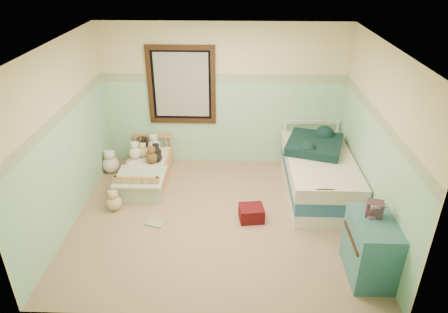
{
  "coord_description": "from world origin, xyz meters",
  "views": [
    {
      "loc": [
        0.24,
        -4.88,
        3.56
      ],
      "look_at": [
        0.07,
        0.35,
        0.83
      ],
      "focal_mm": 32.55,
      "sensor_mm": 36.0,
      "label": 1
    }
  ],
  "objects_px": {
    "toddler_bed_frame": "(147,175)",
    "floor_book": "(156,222)",
    "twin_bed_frame": "(317,187)",
    "plush_floor_tan": "(114,203)",
    "dresser": "(371,248)",
    "plush_floor_cream": "(111,165)",
    "red_pillow": "(251,213)"
  },
  "relations": [
    {
      "from": "plush_floor_tan",
      "to": "toddler_bed_frame",
      "type": "bearing_deg",
      "value": 70.44
    },
    {
      "from": "plush_floor_cream",
      "to": "red_pillow",
      "type": "bearing_deg",
      "value": -28.67
    },
    {
      "from": "plush_floor_cream",
      "to": "red_pillow",
      "type": "relative_size",
      "value": 0.84
    },
    {
      "from": "plush_floor_tan",
      "to": "floor_book",
      "type": "height_order",
      "value": "plush_floor_tan"
    },
    {
      "from": "toddler_bed_frame",
      "to": "plush_floor_tan",
      "type": "bearing_deg",
      "value": -109.56
    },
    {
      "from": "red_pillow",
      "to": "dresser",
      "type": "bearing_deg",
      "value": -37.48
    },
    {
      "from": "toddler_bed_frame",
      "to": "red_pillow",
      "type": "relative_size",
      "value": 4.07
    },
    {
      "from": "toddler_bed_frame",
      "to": "twin_bed_frame",
      "type": "distance_m",
      "value": 2.84
    },
    {
      "from": "toddler_bed_frame",
      "to": "plush_floor_tan",
      "type": "height_order",
      "value": "plush_floor_tan"
    },
    {
      "from": "dresser",
      "to": "floor_book",
      "type": "xyz_separation_m",
      "value": [
        -2.75,
        0.91,
        -0.37
      ]
    },
    {
      "from": "plush_floor_cream",
      "to": "red_pillow",
      "type": "distance_m",
      "value": 2.77
    },
    {
      "from": "twin_bed_frame",
      "to": "floor_book",
      "type": "xyz_separation_m",
      "value": [
        -2.45,
        -0.88,
        -0.1
      ]
    },
    {
      "from": "red_pillow",
      "to": "floor_book",
      "type": "relative_size",
      "value": 1.32
    },
    {
      "from": "dresser",
      "to": "red_pillow",
      "type": "xyz_separation_m",
      "value": [
        -1.37,
        1.05,
        -0.28
      ]
    },
    {
      "from": "toddler_bed_frame",
      "to": "plush_floor_cream",
      "type": "relative_size",
      "value": 4.82
    },
    {
      "from": "dresser",
      "to": "red_pillow",
      "type": "height_order",
      "value": "dresser"
    },
    {
      "from": "dresser",
      "to": "floor_book",
      "type": "height_order",
      "value": "dresser"
    },
    {
      "from": "floor_book",
      "to": "plush_floor_tan",
      "type": "bearing_deg",
      "value": 171.66
    },
    {
      "from": "red_pillow",
      "to": "floor_book",
      "type": "bearing_deg",
      "value": -174.37
    },
    {
      "from": "plush_floor_cream",
      "to": "twin_bed_frame",
      "type": "distance_m",
      "value": 3.55
    },
    {
      "from": "toddler_bed_frame",
      "to": "dresser",
      "type": "distance_m",
      "value": 3.78
    },
    {
      "from": "red_pillow",
      "to": "toddler_bed_frame",
      "type": "bearing_deg",
      "value": 148.28
    },
    {
      "from": "toddler_bed_frame",
      "to": "floor_book",
      "type": "height_order",
      "value": "toddler_bed_frame"
    },
    {
      "from": "plush_floor_cream",
      "to": "dresser",
      "type": "relative_size",
      "value": 0.38
    },
    {
      "from": "dresser",
      "to": "plush_floor_cream",
      "type": "bearing_deg",
      "value": 147.95
    },
    {
      "from": "toddler_bed_frame",
      "to": "twin_bed_frame",
      "type": "height_order",
      "value": "twin_bed_frame"
    },
    {
      "from": "toddler_bed_frame",
      "to": "dresser",
      "type": "bearing_deg",
      "value": -34.35
    },
    {
      "from": "toddler_bed_frame",
      "to": "plush_floor_tan",
      "type": "relative_size",
      "value": 6.13
    },
    {
      "from": "dresser",
      "to": "floor_book",
      "type": "relative_size",
      "value": 2.95
    },
    {
      "from": "twin_bed_frame",
      "to": "red_pillow",
      "type": "height_order",
      "value": "twin_bed_frame"
    },
    {
      "from": "toddler_bed_frame",
      "to": "floor_book",
      "type": "relative_size",
      "value": 5.36
    },
    {
      "from": "toddler_bed_frame",
      "to": "plush_floor_cream",
      "type": "bearing_deg",
      "value": 159.94
    }
  ]
}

